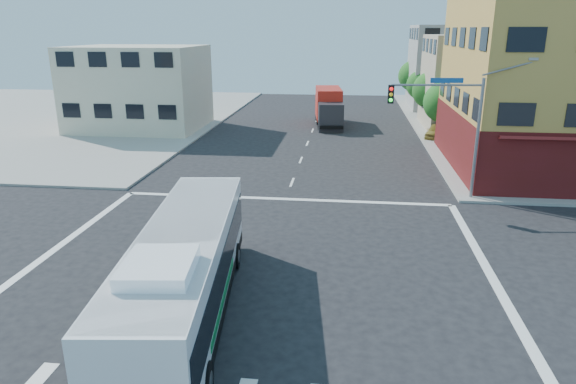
# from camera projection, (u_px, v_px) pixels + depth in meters

# --- Properties ---
(ground) EXTENTS (120.00, 120.00, 0.00)m
(ground) POSITION_uv_depth(u_px,v_px,m) (257.00, 271.00, 21.15)
(ground) COLOR black
(ground) RESTS_ON ground
(sidewalk_nw) EXTENTS (50.00, 50.00, 0.15)m
(sidewalk_nw) POSITION_uv_depth(u_px,v_px,m) (8.00, 116.00, 58.21)
(sidewalk_nw) COLOR gray
(sidewalk_nw) RESTS_ON ground
(building_east_near) EXTENTS (12.06, 10.06, 9.00)m
(building_east_near) POSITION_uv_depth(u_px,v_px,m) (489.00, 83.00, 49.99)
(building_east_near) COLOR tan
(building_east_near) RESTS_ON ground
(building_east_far) EXTENTS (12.06, 10.06, 10.00)m
(building_east_far) POSITION_uv_depth(u_px,v_px,m) (461.00, 68.00, 63.09)
(building_east_far) COLOR #9C9D98
(building_east_far) RESTS_ON ground
(building_west) EXTENTS (12.06, 10.06, 8.00)m
(building_west) POSITION_uv_depth(u_px,v_px,m) (139.00, 88.00, 50.23)
(building_west) COLOR beige
(building_west) RESTS_ON ground
(signal_mast_ne) EXTENTS (7.91, 1.13, 8.07)m
(signal_mast_ne) POSITION_uv_depth(u_px,v_px,m) (449.00, 115.00, 28.65)
(signal_mast_ne) COLOR gray
(signal_mast_ne) RESTS_ON ground
(street_tree_a) EXTENTS (3.60, 3.60, 5.53)m
(street_tree_a) POSITION_uv_depth(u_px,v_px,m) (445.00, 100.00, 45.12)
(street_tree_a) COLOR #392515
(street_tree_a) RESTS_ON ground
(street_tree_b) EXTENTS (3.80, 3.80, 5.79)m
(street_tree_b) POSITION_uv_depth(u_px,v_px,m) (432.00, 88.00, 52.64)
(street_tree_b) COLOR #392515
(street_tree_b) RESTS_ON ground
(street_tree_c) EXTENTS (3.40, 3.40, 5.29)m
(street_tree_c) POSITION_uv_depth(u_px,v_px,m) (422.00, 83.00, 60.30)
(street_tree_c) COLOR #392515
(street_tree_c) RESTS_ON ground
(street_tree_d) EXTENTS (4.00, 4.00, 6.03)m
(street_tree_d) POSITION_uv_depth(u_px,v_px,m) (414.00, 74.00, 67.74)
(street_tree_d) COLOR #392515
(street_tree_d) RESTS_ON ground
(transit_bus) EXTENTS (4.06, 12.63, 3.67)m
(transit_bus) POSITION_uv_depth(u_px,v_px,m) (185.00, 272.00, 17.12)
(transit_bus) COLOR black
(transit_bus) RESTS_ON ground
(box_truck) EXTENTS (3.26, 8.45, 3.71)m
(box_truck) POSITION_uv_depth(u_px,v_px,m) (329.00, 108.00, 52.61)
(box_truck) COLOR #27272B
(box_truck) RESTS_ON ground
(parked_car) EXTENTS (2.86, 4.27, 1.35)m
(parked_car) POSITION_uv_depth(u_px,v_px,m) (437.00, 131.00, 46.70)
(parked_car) COLOR #B49C41
(parked_car) RESTS_ON ground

